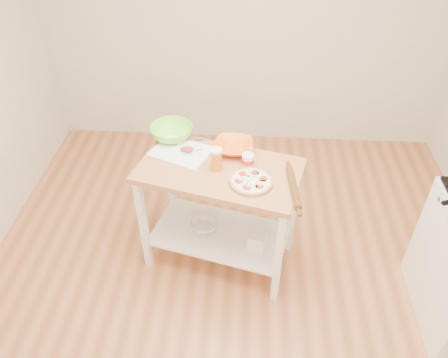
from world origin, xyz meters
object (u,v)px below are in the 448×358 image
prep_island (220,196)px  shelf_glass_bowl (204,225)px  cutting_board (181,151)px  spatula (193,152)px  beer_pint (216,159)px  knife (181,141)px  green_bowl (172,132)px  pizza (251,181)px  shelf_bin (257,240)px  yogurt_tub (248,160)px  orange_bowl (234,147)px  rolling_pin (293,188)px

prep_island → shelf_glass_bowl: (-0.13, 0.05, -0.35)m
cutting_board → spatula: size_ratio=3.40×
beer_pint → spatula: bearing=138.4°
knife → green_bowl: size_ratio=0.84×
shelf_glass_bowl → cutting_board: bearing=140.9°
pizza → cutting_board: pizza is taller
green_bowl → beer_pint: size_ratio=1.95×
prep_island → shelf_bin: (0.29, -0.11, -0.32)m
prep_island → cutting_board: size_ratio=2.52×
yogurt_tub → shelf_bin: 0.65m
green_bowl → spatula: bearing=-47.5°
orange_bowl → green_bowl: green_bowl is taller
shelf_bin → shelf_glass_bowl: bearing=158.7°
prep_island → orange_bowl: orange_bowl is taller
pizza → rolling_pin: 0.28m
rolling_pin → green_bowl: bearing=147.7°
pizza → yogurt_tub: 0.18m
spatula → orange_bowl: 0.30m
cutting_board → beer_pint: 0.33m
pizza → beer_pint: 0.28m
prep_island → yogurt_tub: 0.36m
pizza → cutting_board: size_ratio=0.59×
knife → beer_pint: size_ratio=1.63×
prep_island → spatula: (-0.20, 0.16, 0.27)m
cutting_board → green_bowl: (-0.09, 0.17, 0.04)m
cutting_board → spatula: bearing=9.1°
green_bowl → rolling_pin: green_bowl is taller
beer_pint → yogurt_tub: 0.22m
beer_pint → pizza: bearing=-30.4°
yogurt_tub → shelf_glass_bowl: size_ratio=0.84×
knife → beer_pint: bearing=-61.1°
cutting_board → shelf_glass_bowl: 0.65m
pizza → beer_pint: (-0.24, 0.14, 0.07)m
green_bowl → shelf_glass_bowl: bearing=-50.2°
knife → yogurt_tub: bearing=-42.3°
cutting_board → shelf_glass_bowl: bearing=-16.5°
green_bowl → shelf_bin: (0.67, -0.46, -0.63)m
yogurt_tub → beer_pint: bearing=-169.3°
beer_pint → shelf_glass_bowl: size_ratio=0.76×
pizza → cutting_board: bearing=147.4°
orange_bowl → rolling_pin: (0.40, -0.41, -0.01)m
knife → green_bowl: 0.10m
prep_island → rolling_pin: rolling_pin is taller
yogurt_tub → shelf_bin: yogurt_tub is taller
knife → shelf_glass_bowl: (0.18, -0.24, -0.62)m
beer_pint → rolling_pin: size_ratio=0.40×
cutting_board → spatula: cutting_board is taller
prep_island → shelf_bin: size_ratio=9.86×
prep_island → pizza: pizza is taller
cutting_board → shelf_bin: 0.87m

